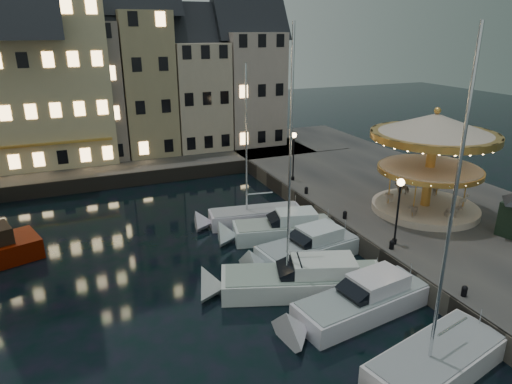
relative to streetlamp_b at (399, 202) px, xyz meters
name	(u,v)px	position (x,y,z in m)	size (l,w,h in m)	color
ground	(296,296)	(-7.20, -1.00, -4.02)	(160.00, 160.00, 0.00)	black
quay_east	(423,209)	(6.80, 5.00, -3.37)	(16.00, 56.00, 1.30)	#474442
quay_north	(97,166)	(-15.20, 27.00, -3.37)	(44.00, 12.00, 1.30)	#474442
quaywall_e	(333,226)	(-1.20, 5.00, -3.37)	(0.15, 44.00, 1.30)	#47423A
quaywall_n	(125,181)	(-13.20, 21.00, -3.37)	(48.00, 0.15, 1.30)	#47423A
streetlamp_b	(399,202)	(0.00, 0.00, 0.00)	(0.44, 0.44, 4.17)	black
streetlamp_c	(294,149)	(0.00, 13.50, 0.00)	(0.44, 0.44, 4.17)	black
streetlamp_d	(454,154)	(11.30, 7.00, 0.00)	(0.44, 0.44, 4.17)	black
bollard_a	(464,290)	(-0.60, -6.00, -2.41)	(0.30, 0.30, 0.57)	black
bollard_b	(392,244)	(-0.60, -0.50, -2.41)	(0.30, 0.30, 0.57)	black
bollard_c	(345,214)	(-0.60, 4.50, -2.41)	(0.30, 0.30, 0.57)	black
bollard_d	(306,190)	(-0.60, 10.00, -2.41)	(0.30, 0.30, 0.57)	black
townhouse_nb	(18,89)	(-21.25, 29.00, 4.26)	(6.16, 8.00, 13.80)	slate
townhouse_nc	(85,81)	(-15.20, 29.00, 4.76)	(6.82, 8.00, 14.80)	gray
townhouse_nd	(144,74)	(-9.45, 29.00, 5.26)	(5.50, 8.00, 15.80)	tan
townhouse_ne	(196,86)	(-4.00, 29.00, 3.76)	(6.16, 8.00, 12.80)	#B9A790
townhouse_nf	(248,79)	(2.05, 29.00, 4.26)	(6.82, 8.00, 13.80)	#AC9990
hotel_corner	(16,73)	(-21.20, 29.00, 5.76)	(17.60, 9.00, 16.80)	beige
motorboat_a	(429,367)	(-5.05, -8.63, -3.48)	(7.92, 4.15, 13.13)	silver
motorboat_b	(357,304)	(-5.22, -3.78, -3.37)	(8.56, 3.55, 2.15)	silver
motorboat_c	(296,281)	(-7.02, -0.62, -3.33)	(9.90, 5.65, 13.33)	silver
motorboat_d	(303,250)	(-4.90, 2.49, -3.38)	(7.73, 3.49, 2.15)	silver
motorboat_e	(278,230)	(-5.01, 5.87, -3.38)	(8.03, 3.89, 2.15)	silver
motorboat_f	(248,218)	(-6.02, 8.93, -3.49)	(7.92, 3.08, 10.46)	silver
carousel	(433,144)	(5.48, 3.48, 2.19)	(8.51, 8.51, 7.45)	#BFAA98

